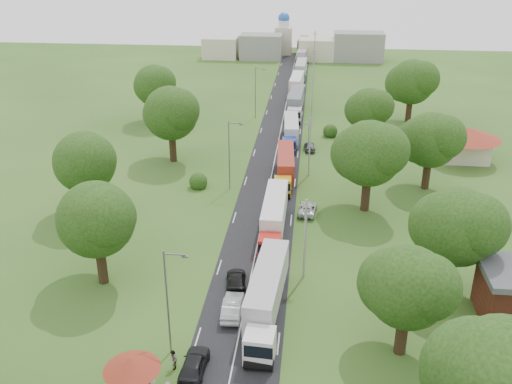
# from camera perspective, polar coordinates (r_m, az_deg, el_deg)

# --- Properties ---
(ground) EXTENTS (260.00, 260.00, 0.00)m
(ground) POSITION_cam_1_polar(r_m,az_deg,el_deg) (66.81, 0.19, -5.03)
(ground) COLOR #2C511B
(ground) RESTS_ON ground
(road) EXTENTS (8.00, 200.00, 0.04)m
(road) POSITION_cam_1_polar(r_m,az_deg,el_deg) (84.78, 1.53, 1.53)
(road) COLOR black
(road) RESTS_ON ground
(guard_booth) EXTENTS (4.40, 4.40, 3.45)m
(guard_booth) POSITION_cam_1_polar(r_m,az_deg,el_deg) (46.72, -12.28, -17.09)
(guard_booth) COLOR beige
(guard_booth) RESTS_ON ground
(info_sign) EXTENTS (0.12, 3.10, 4.10)m
(info_sign) POSITION_cam_1_polar(r_m,az_deg,el_deg) (97.65, 5.31, 6.39)
(info_sign) COLOR slate
(info_sign) RESTS_ON ground
(pole_1) EXTENTS (1.60, 0.24, 9.00)m
(pole_1) POSITION_cam_1_polar(r_m,az_deg,el_deg) (58.17, 4.92, -4.59)
(pole_1) COLOR gray
(pole_1) RESTS_ON ground
(pole_2) EXTENTS (1.60, 0.24, 9.00)m
(pole_2) POSITION_cam_1_polar(r_m,az_deg,el_deg) (83.84, 5.38, 4.59)
(pole_2) COLOR gray
(pole_2) RESTS_ON ground
(pole_3) EXTENTS (1.60, 0.24, 9.00)m
(pole_3) POSITION_cam_1_polar(r_m,az_deg,el_deg) (110.64, 5.63, 9.40)
(pole_3) COLOR gray
(pole_3) RESTS_ON ground
(pole_4) EXTENTS (1.60, 0.24, 9.00)m
(pole_4) POSITION_cam_1_polar(r_m,az_deg,el_deg) (137.92, 5.78, 12.33)
(pole_4) COLOR gray
(pole_4) RESTS_ON ground
(pole_5) EXTENTS (1.60, 0.24, 9.00)m
(pole_5) POSITION_cam_1_polar(r_m,az_deg,el_deg) (165.44, 5.88, 14.28)
(pole_5) COLOR gray
(pole_5) RESTS_ON ground
(lamp_0) EXTENTS (2.03, 0.22, 10.00)m
(lamp_0) POSITION_cam_1_polar(r_m,az_deg,el_deg) (47.96, -8.71, -10.43)
(lamp_0) COLOR slate
(lamp_0) RESTS_ON ground
(lamp_1) EXTENTS (2.03, 0.22, 10.00)m
(lamp_1) POSITION_cam_1_polar(r_m,az_deg,el_deg) (78.68, -2.60, 4.02)
(lamp_1) COLOR slate
(lamp_1) RESTS_ON ground
(lamp_2) EXTENTS (2.03, 0.22, 10.00)m
(lamp_2) POSITION_cam_1_polar(r_m,az_deg,el_deg) (111.95, 0.01, 10.15)
(lamp_2) COLOR slate
(lamp_2) RESTS_ON ground
(tree_1) EXTENTS (9.60, 9.60, 12.05)m
(tree_1) POSITION_cam_1_polar(r_m,az_deg,el_deg) (39.44, 23.54, -17.02)
(tree_1) COLOR #382616
(tree_1) RESTS_ON ground
(tree_2) EXTENTS (8.00, 8.00, 10.10)m
(tree_2) POSITION_cam_1_polar(r_m,az_deg,el_deg) (48.55, 14.88, -9.08)
(tree_2) COLOR #382616
(tree_2) RESTS_ON ground
(tree_3) EXTENTS (8.80, 8.80, 11.07)m
(tree_3) POSITION_cam_1_polar(r_m,az_deg,el_deg) (58.02, 19.47, -3.24)
(tree_3) COLOR #382616
(tree_3) RESTS_ON ground
(tree_4) EXTENTS (9.60, 9.60, 12.05)m
(tree_4) POSITION_cam_1_polar(r_m,az_deg,el_deg) (72.93, 11.24, 3.85)
(tree_4) COLOR #382616
(tree_4) RESTS_ON ground
(tree_5) EXTENTS (8.80, 8.80, 11.07)m
(tree_5) POSITION_cam_1_polar(r_m,az_deg,el_deg) (81.95, 17.06, 5.03)
(tree_5) COLOR #382616
(tree_5) RESTS_ON ground
(tree_6) EXTENTS (8.00, 8.00, 10.10)m
(tree_6) POSITION_cam_1_polar(r_m,az_deg,el_deg) (97.20, 11.22, 8.16)
(tree_6) COLOR #382616
(tree_6) RESTS_ON ground
(tree_7) EXTENTS (9.60, 9.60, 12.05)m
(tree_7) POSITION_cam_1_polar(r_m,az_deg,el_deg) (112.52, 15.32, 10.59)
(tree_7) COLOR #382616
(tree_7) RESTS_ON ground
(tree_10) EXTENTS (8.80, 8.80, 11.07)m
(tree_10) POSITION_cam_1_polar(r_m,az_deg,el_deg) (58.29, -15.66, -2.59)
(tree_10) COLOR #382616
(tree_10) RESTS_ON ground
(tree_11) EXTENTS (8.80, 8.80, 11.07)m
(tree_11) POSITION_cam_1_polar(r_m,az_deg,el_deg) (73.55, -16.73, 2.92)
(tree_11) COLOR #382616
(tree_11) RESTS_ON ground
(tree_12) EXTENTS (9.60, 9.60, 12.05)m
(tree_12) POSITION_cam_1_polar(r_m,az_deg,el_deg) (89.51, -8.52, 7.83)
(tree_12) COLOR #382616
(tree_12) RESTS_ON ground
(tree_13) EXTENTS (8.80, 8.80, 11.07)m
(tree_13) POSITION_cam_1_polar(r_m,az_deg,el_deg) (110.38, -10.11, 10.48)
(tree_13) COLOR #382616
(tree_13) RESTS_ON ground
(house_cream) EXTENTS (10.08, 10.08, 5.80)m
(house_cream) POSITION_cam_1_polar(r_m,az_deg,el_deg) (95.81, 20.31, 5.03)
(house_cream) COLOR beige
(house_cream) RESTS_ON ground
(distant_town) EXTENTS (52.00, 8.00, 8.00)m
(distant_town) POSITION_cam_1_polar(r_m,az_deg,el_deg) (170.65, 4.21, 14.23)
(distant_town) COLOR gray
(distant_town) RESTS_ON ground
(church) EXTENTS (5.00, 5.00, 12.30)m
(church) POSITION_cam_1_polar(r_m,az_deg,el_deg) (178.43, 2.77, 15.32)
(church) COLOR beige
(church) RESTS_ON ground
(truck_0) EXTENTS (3.43, 15.22, 4.20)m
(truck_0) POSITION_cam_1_polar(r_m,az_deg,el_deg) (53.67, 1.05, -10.26)
(truck_0) COLOR white
(truck_0) RESTS_ON ground
(truck_1) EXTENTS (2.56, 14.65, 4.06)m
(truck_1) POSITION_cam_1_polar(r_m,az_deg,el_deg) (67.96, 1.81, -2.45)
(truck_1) COLOR red
(truck_1) RESTS_ON ground
(truck_2) EXTENTS (3.06, 13.96, 3.86)m
(truck_2) POSITION_cam_1_polar(r_m,az_deg,el_deg) (83.17, 2.93, 2.57)
(truck_2) COLOR gold
(truck_2) RESTS_ON ground
(truck_3) EXTENTS (2.97, 13.72, 3.79)m
(truck_3) POSITION_cam_1_polar(r_m,az_deg,el_deg) (98.97, 3.51, 6.09)
(truck_3) COLOR #1A34A1
(truck_3) RESTS_ON ground
(truck_4) EXTENTS (3.08, 15.68, 4.34)m
(truck_4) POSITION_cam_1_polar(r_m,az_deg,el_deg) (115.79, 3.99, 8.91)
(truck_4) COLOR silver
(truck_4) RESTS_ON ground
(truck_5) EXTENTS (3.09, 14.55, 4.02)m
(truck_5) POSITION_cam_1_polar(r_m,az_deg,el_deg) (131.19, 4.06, 10.64)
(truck_5) COLOR maroon
(truck_5) RESTS_ON ground
(truck_6) EXTENTS (2.80, 14.23, 3.94)m
(truck_6) POSITION_cam_1_polar(r_m,az_deg,el_deg) (147.31, 4.51, 12.09)
(truck_6) COLOR #225D38
(truck_6) RESTS_ON ground
(truck_7) EXTENTS (3.09, 14.44, 3.99)m
(truck_7) POSITION_cam_1_polar(r_m,az_deg,el_deg) (164.89, 4.65, 13.39)
(truck_7) COLOR silver
(truck_7) RESTS_ON ground
(truck_8) EXTENTS (3.26, 14.96, 4.13)m
(truck_8) POSITION_cam_1_polar(r_m,az_deg,el_deg) (182.15, 4.70, 14.43)
(truck_8) COLOR brown
(truck_8) RESTS_ON ground
(car_lane_front) EXTENTS (2.08, 4.87, 1.64)m
(car_lane_front) POSITION_cam_1_polar(r_m,az_deg,el_deg) (48.59, -6.22, -16.79)
(car_lane_front) COLOR black
(car_lane_front) RESTS_ON ground
(car_lane_mid) EXTENTS (1.81, 4.95, 1.62)m
(car_lane_mid) POSITION_cam_1_polar(r_m,az_deg,el_deg) (54.64, -2.37, -11.39)
(car_lane_mid) COLOR #A6A8AF
(car_lane_mid) RESTS_ON ground
(car_lane_rear) EXTENTS (2.58, 5.01, 1.39)m
(car_lane_rear) POSITION_cam_1_polar(r_m,az_deg,el_deg) (58.57, -1.98, -8.82)
(car_lane_rear) COLOR black
(car_lane_rear) RESTS_ON ground
(car_verge_near) EXTENTS (2.59, 4.92, 1.32)m
(car_verge_near) POSITION_cam_1_polar(r_m,az_deg,el_deg) (73.61, 5.18, -1.66)
(car_verge_near) COLOR beige
(car_verge_near) RESTS_ON ground
(car_verge_far) EXTENTS (2.01, 4.19, 1.38)m
(car_verge_far) POSITION_cam_1_polar(r_m,az_deg,el_deg) (95.79, 5.40, 4.57)
(car_verge_far) COLOR slate
(car_verge_far) RESTS_ON ground
(pedestrian_booth) EXTENTS (0.84, 0.98, 1.75)m
(pedestrian_booth) POSITION_cam_1_polar(r_m,az_deg,el_deg) (49.13, -8.29, -16.30)
(pedestrian_booth) COLOR gray
(pedestrian_booth) RESTS_ON ground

